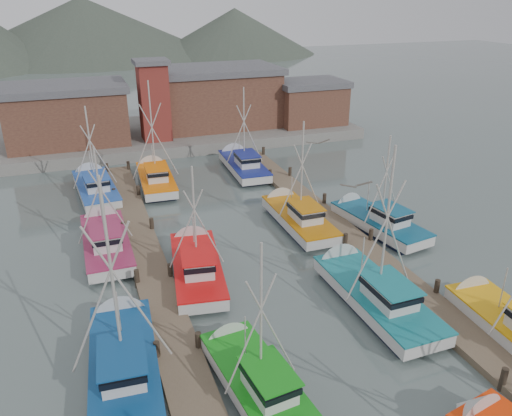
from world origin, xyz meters
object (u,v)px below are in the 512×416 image
object	(u,v)px
boat_12	(155,178)
boat_8	(196,264)
lookout_tower	(154,100)
boat_4	(254,379)

from	to	relation	value
boat_12	boat_8	bearing A→B (deg)	-87.93
lookout_tower	boat_12	world-z (taller)	lookout_tower
lookout_tower	boat_8	distance (m)	28.20
lookout_tower	boat_4	xyz separation A→B (m)	(-2.30, -38.28, -4.87)
boat_4	boat_12	size ratio (longest dim) A/B	0.82
boat_8	lookout_tower	bearing A→B (deg)	93.78
lookout_tower	boat_12	xyz separation A→B (m)	(-2.07, -11.08, -4.86)
boat_4	boat_8	size ratio (longest dim) A/B	0.91
lookout_tower	boat_4	size ratio (longest dim) A/B	1.00
boat_4	boat_8	world-z (taller)	boat_4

